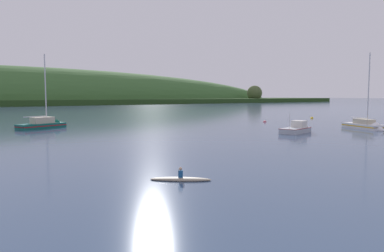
% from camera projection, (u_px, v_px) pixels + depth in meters
% --- Properties ---
extents(sailboat_near_mooring, '(5.22, 9.12, 13.98)m').
position_uv_depth(sailboat_near_mooring, '(367.00, 128.00, 61.33)').
color(sailboat_near_mooring, white).
rests_on(sailboat_near_mooring, ground).
extents(sailboat_far_left, '(9.54, 6.03, 14.18)m').
position_uv_depth(sailboat_far_left, '(46.00, 126.00, 63.70)').
color(sailboat_far_left, '#0F564C').
rests_on(sailboat_far_left, ground).
extents(fishing_boat_moored, '(6.83, 4.20, 4.09)m').
position_uv_depth(fishing_boat_moored, '(297.00, 130.00, 55.84)').
color(fishing_boat_moored, '#ADB2BC').
rests_on(fishing_boat_moored, ground).
extents(canoe_with_paddler, '(3.81, 3.16, 1.02)m').
position_uv_depth(canoe_with_paddler, '(181.00, 179.00, 24.47)').
color(canoe_with_paddler, gray).
rests_on(canoe_with_paddler, ground).
extents(mooring_buoy_foreground, '(0.78, 0.78, 0.86)m').
position_uv_depth(mooring_buoy_foreground, '(312.00, 118.00, 90.50)').
color(mooring_buoy_foreground, yellow).
rests_on(mooring_buoy_foreground, ground).
extents(mooring_buoy_midchannel, '(0.70, 0.70, 0.78)m').
position_uv_depth(mooring_buoy_midchannel, '(265.00, 122.00, 77.74)').
color(mooring_buoy_midchannel, '#E06675').
rests_on(mooring_buoy_midchannel, ground).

